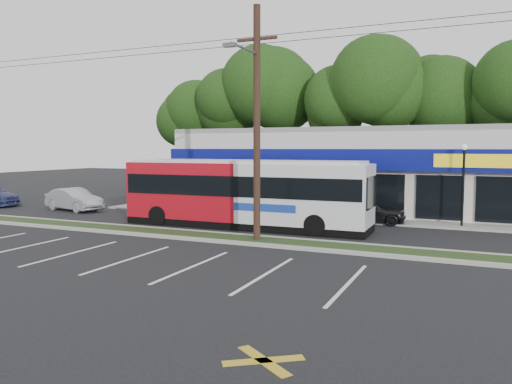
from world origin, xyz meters
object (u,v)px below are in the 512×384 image
object	(u,v)px
car_dark	(365,210)
pedestrian_b	(280,208)
metrobus	(245,192)
car_silver	(74,200)
lamp_post	(463,175)
pedestrian_a	(295,201)
utility_pole	(253,116)

from	to	relation	value
car_dark	pedestrian_b	distance (m)	4.61
metrobus	car_silver	size ratio (longest dim) A/B	2.94
lamp_post	car_silver	size ratio (longest dim) A/B	0.97
car_silver	pedestrian_b	xyz separation A→B (m)	(14.37, -0.08, 0.15)
metrobus	car_dark	world-z (taller)	metrobus
lamp_post	pedestrian_a	distance (m)	9.08
pedestrian_a	car_dark	bearing A→B (deg)	174.49
car_silver	lamp_post	bearing A→B (deg)	-71.42
utility_pole	metrobus	distance (m)	5.46
utility_pole	metrobus	world-z (taller)	utility_pole
metrobus	car_silver	xyz separation A→B (m)	(-13.01, 1.58, -1.10)
utility_pole	pedestrian_b	xyz separation A→B (m)	(-0.68, 5.07, -4.54)
utility_pole	car_dark	bearing A→B (deg)	65.29
lamp_post	metrobus	distance (m)	11.11
pedestrian_b	lamp_post	bearing A→B (deg)	-154.90
metrobus	pedestrian_a	distance (m)	4.28
lamp_post	car_dark	size ratio (longest dim) A/B	1.00
utility_pole	pedestrian_b	bearing A→B (deg)	97.63
car_dark	pedestrian_a	size ratio (longest dim) A/B	2.14
utility_pole	car_silver	size ratio (longest dim) A/B	11.41
car_dark	car_silver	xyz separation A→B (m)	(-18.41, -2.14, 0.00)
car_silver	pedestrian_a	xyz separation A→B (m)	(14.30, 2.42, 0.27)
pedestrian_b	utility_pole	bearing A→B (deg)	105.17
pedestrian_a	car_silver	bearing A→B (deg)	7.99
utility_pole	car_dark	xyz separation A→B (m)	(3.36, 7.29, -4.69)
utility_pole	car_silver	world-z (taller)	utility_pole
lamp_post	pedestrian_a	bearing A→B (deg)	-178.07
pedestrian_a	pedestrian_b	bearing A→B (deg)	90.08
utility_pole	car_silver	distance (m)	16.58
pedestrian_b	pedestrian_a	bearing A→B (deg)	-80.74
car_silver	pedestrian_a	distance (m)	14.50
lamp_post	pedestrian_a	world-z (taller)	lamp_post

